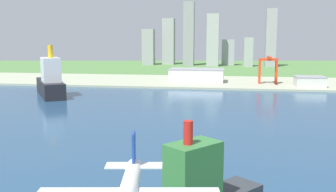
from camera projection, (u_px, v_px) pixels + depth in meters
name	position (u px, v px, depth m)	size (l,w,h in m)	color
ground_plane	(186.00, 109.00, 303.85)	(2400.00, 2400.00, 0.00)	#4E793E
water_bay	(175.00, 126.00, 245.31)	(840.00, 360.00, 0.15)	navy
industrial_pier	(203.00, 82.00, 488.98)	(840.00, 140.00, 2.50)	#9FA58B
cargo_ship	(50.00, 82.00, 371.88)	(59.19, 75.81, 50.35)	black
port_crane_red	(268.00, 64.00, 452.51)	(22.10, 39.51, 33.59)	red
warehouse_main	(197.00, 75.00, 479.29)	(68.69, 36.69, 16.59)	white
warehouse_annex	(310.00, 81.00, 428.31)	(32.74, 26.70, 11.85)	silver
distant_skyline	(202.00, 42.00, 808.52)	(283.36, 67.60, 135.48)	#939699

